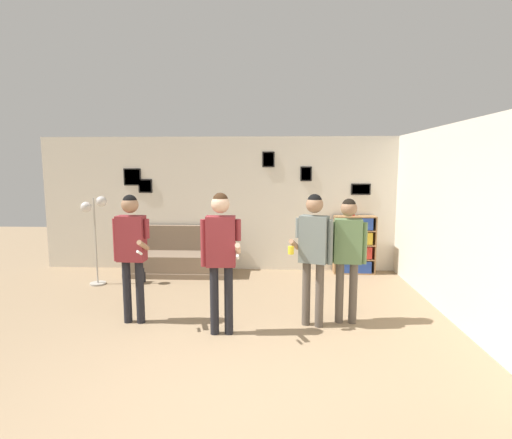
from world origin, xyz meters
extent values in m
plane|color=#937A5B|center=(0.00, 0.00, 0.00)|extent=(20.00, 20.00, 0.00)
cube|color=silver|center=(0.00, 4.59, 1.35)|extent=(8.38, 0.06, 2.70)
cube|color=black|center=(0.44, 4.55, 2.25)|extent=(0.24, 0.02, 0.31)
cube|color=beige|center=(0.44, 4.54, 2.25)|extent=(0.20, 0.01, 0.26)
cube|color=black|center=(2.28, 4.55, 1.66)|extent=(0.38, 0.02, 0.22)
cube|color=gray|center=(2.28, 4.54, 1.66)|extent=(0.34, 0.01, 0.18)
cube|color=black|center=(1.19, 4.55, 1.96)|extent=(0.22, 0.02, 0.29)
cube|color=#B2B2BC|center=(1.19, 4.54, 1.96)|extent=(0.18, 0.01, 0.24)
cube|color=black|center=(-2.33, 4.55, 1.90)|extent=(0.35, 0.02, 0.34)
cube|color=gray|center=(-2.33, 4.54, 1.90)|extent=(0.31, 0.01, 0.30)
cube|color=black|center=(-2.07, 4.55, 1.71)|extent=(0.28, 0.02, 0.28)
cube|color=#B2B2BC|center=(-2.07, 4.54, 1.71)|extent=(0.23, 0.01, 0.23)
cube|color=silver|center=(3.02, 2.28, 1.35)|extent=(0.06, 6.96, 2.70)
cube|color=#7A6651|center=(-1.32, 4.12, 0.05)|extent=(1.98, 0.80, 0.10)
cube|color=#7A6651|center=(-1.32, 4.12, 0.26)|extent=(1.92, 0.74, 0.32)
cube|color=#7A6651|center=(-1.32, 4.45, 0.67)|extent=(1.92, 0.14, 0.50)
cube|color=#7A6651|center=(-2.25, 4.12, 0.51)|extent=(0.12, 0.74, 0.18)
cube|color=#7A6651|center=(-0.39, 4.12, 0.51)|extent=(0.12, 0.74, 0.18)
cube|color=olive|center=(1.76, 4.37, 0.57)|extent=(0.02, 0.30, 1.15)
cube|color=olive|center=(2.54, 4.37, 0.57)|extent=(0.02, 0.30, 1.15)
cube|color=olive|center=(2.15, 4.51, 0.57)|extent=(0.80, 0.01, 1.15)
cube|color=olive|center=(2.15, 4.37, 0.01)|extent=(0.76, 0.30, 0.02)
cube|color=olive|center=(2.15, 4.37, 1.13)|extent=(0.76, 0.30, 0.02)
cube|color=olive|center=(2.15, 4.37, 0.29)|extent=(0.76, 0.30, 0.02)
cube|color=olive|center=(2.15, 4.37, 0.57)|extent=(0.76, 0.30, 0.02)
cube|color=olive|center=(2.15, 4.37, 0.86)|extent=(0.76, 0.30, 0.02)
cube|color=#2847A3|center=(2.15, 4.36, 0.14)|extent=(0.65, 0.26, 0.23)
cube|color=red|center=(2.15, 4.36, 0.43)|extent=(0.65, 0.26, 0.23)
cube|color=gold|center=(2.15, 4.36, 0.71)|extent=(0.65, 0.26, 0.23)
cube|color=#2847A3|center=(2.15, 4.36, 1.00)|extent=(0.65, 0.26, 0.23)
cylinder|color=#ADA89E|center=(-2.62, 3.38, 0.01)|extent=(0.28, 0.28, 0.03)
cylinder|color=#ADA89E|center=(-2.62, 3.38, 0.80)|extent=(0.03, 0.03, 1.53)
cylinder|color=#ADA89E|center=(-2.55, 3.38, 1.53)|extent=(0.02, 0.16, 0.02)
sphere|color=silver|center=(-2.48, 3.38, 1.50)|extent=(0.18, 0.18, 0.18)
cylinder|color=#ADA89E|center=(-2.69, 3.38, 1.43)|extent=(0.02, 0.16, 0.02)
sphere|color=silver|center=(-2.76, 3.38, 1.40)|extent=(0.18, 0.18, 0.18)
cylinder|color=black|center=(-1.43, 1.67, 0.43)|extent=(0.11, 0.11, 0.86)
cylinder|color=black|center=(-1.25, 1.66, 0.43)|extent=(0.11, 0.11, 0.86)
cube|color=maroon|center=(-1.34, 1.66, 1.16)|extent=(0.37, 0.21, 0.61)
sphere|color=#997051|center=(-1.34, 1.66, 1.61)|extent=(0.22, 0.22, 0.22)
sphere|color=black|center=(-1.34, 1.66, 1.65)|extent=(0.19, 0.19, 0.19)
cylinder|color=maroon|center=(-1.13, 1.66, 1.30)|extent=(0.07, 0.07, 0.26)
cylinder|color=#997051|center=(-1.13, 1.51, 1.10)|extent=(0.08, 0.31, 0.19)
cylinder|color=white|center=(-1.14, 1.37, 1.04)|extent=(0.04, 0.14, 0.09)
cylinder|color=maroon|center=(-1.56, 1.67, 1.14)|extent=(0.07, 0.07, 0.57)
cylinder|color=black|center=(-0.19, 1.34, 0.44)|extent=(0.11, 0.11, 0.88)
cylinder|color=black|center=(-0.01, 1.35, 0.44)|extent=(0.11, 0.11, 0.88)
cube|color=maroon|center=(-0.10, 1.34, 1.20)|extent=(0.37, 0.22, 0.63)
sphere|color=#D1A889|center=(-0.10, 1.34, 1.66)|extent=(0.23, 0.23, 0.23)
sphere|color=#382314|center=(-0.10, 1.34, 1.70)|extent=(0.19, 0.19, 0.19)
cylinder|color=maroon|center=(0.11, 1.36, 1.34)|extent=(0.07, 0.07, 0.27)
cylinder|color=#D1A889|center=(0.12, 1.21, 1.14)|extent=(0.08, 0.32, 0.19)
cylinder|color=white|center=(0.13, 1.06, 1.07)|extent=(0.04, 0.14, 0.09)
cylinder|color=maroon|center=(-0.32, 1.33, 1.17)|extent=(0.07, 0.07, 0.59)
cylinder|color=brown|center=(0.99, 1.69, 0.43)|extent=(0.11, 0.11, 0.87)
cylinder|color=brown|center=(1.16, 1.63, 0.43)|extent=(0.11, 0.11, 0.87)
cube|color=slate|center=(1.07, 1.66, 1.17)|extent=(0.41, 0.32, 0.61)
sphere|color=#997051|center=(1.07, 1.66, 1.63)|extent=(0.22, 0.22, 0.22)
sphere|color=black|center=(1.07, 1.66, 1.67)|extent=(0.19, 0.19, 0.19)
cylinder|color=slate|center=(1.27, 1.58, 1.15)|extent=(0.07, 0.07, 0.58)
cylinder|color=slate|center=(0.87, 1.74, 1.31)|extent=(0.07, 0.07, 0.26)
cylinder|color=#997051|center=(0.82, 1.60, 1.11)|extent=(0.17, 0.32, 0.19)
cylinder|color=yellow|center=(0.77, 1.47, 1.07)|extent=(0.08, 0.08, 0.10)
cylinder|color=brown|center=(1.44, 1.80, 0.42)|extent=(0.11, 0.11, 0.83)
cylinder|color=brown|center=(1.62, 1.78, 0.42)|extent=(0.11, 0.11, 0.83)
cube|color=#5B7A4C|center=(1.53, 1.79, 1.13)|extent=(0.38, 0.24, 0.59)
sphere|color=#997051|center=(1.53, 1.79, 1.57)|extent=(0.22, 0.22, 0.22)
sphere|color=black|center=(1.53, 1.79, 1.60)|extent=(0.18, 0.18, 0.18)
cylinder|color=#5B7A4C|center=(1.75, 1.76, 1.11)|extent=(0.07, 0.07, 0.56)
cylinder|color=#5B7A4C|center=(1.32, 1.81, 1.11)|extent=(0.07, 0.07, 0.56)
cylinder|color=black|center=(-1.83, 3.55, 0.09)|extent=(0.07, 0.07, 0.18)
cylinder|color=black|center=(-1.83, 3.55, 0.22)|extent=(0.03, 0.03, 0.08)
cylinder|color=red|center=(2.10, 4.37, 1.20)|extent=(0.07, 0.07, 0.11)
camera|label=1|loc=(0.54, -3.47, 2.12)|focal=28.00mm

